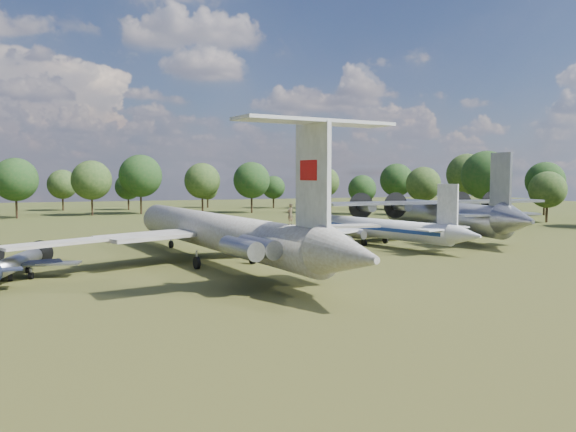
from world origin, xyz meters
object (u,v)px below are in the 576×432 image
object	(u,v)px
il62_airliner	(217,239)
small_prop_northwest	(16,267)
person_on_il62	(290,214)
tu104_jet	(371,231)
an12_transport	(442,219)

from	to	relation	value
il62_airliner	small_prop_northwest	bearing A→B (deg)	175.33
il62_airliner	small_prop_northwest	xyz separation A→B (m)	(-20.40, -3.05, -1.68)
person_on_il62	tu104_jet	bearing A→B (deg)	-163.31
small_prop_northwest	person_on_il62	world-z (taller)	person_on_il62
tu104_jet	small_prop_northwest	size ratio (longest dim) A/B	2.36
small_prop_northwest	person_on_il62	size ratio (longest dim) A/B	8.45
small_prop_northwest	person_on_il62	distance (m)	27.68
an12_transport	small_prop_northwest	size ratio (longest dim) A/B	2.70
small_prop_northwest	person_on_il62	bearing A→B (deg)	-15.13
an12_transport	il62_airliner	bearing A→B (deg)	-157.71
il62_airliner	an12_transport	distance (m)	42.98
tu104_jet	person_on_il62	distance (m)	33.82
person_on_il62	small_prop_northwest	bearing A→B (deg)	-62.25
an12_transport	small_prop_northwest	bearing A→B (deg)	-162.00
an12_transport	small_prop_northwest	world-z (taller)	an12_transport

